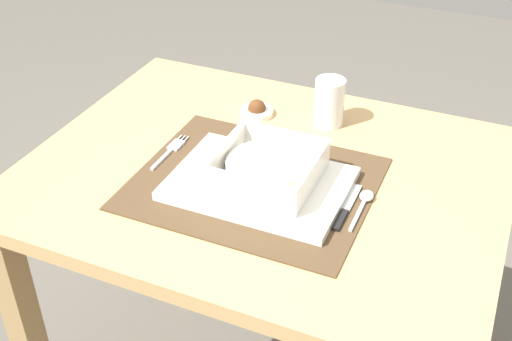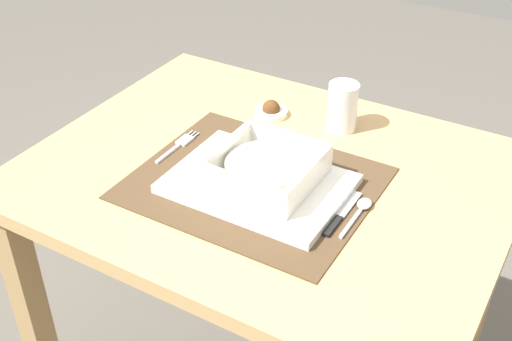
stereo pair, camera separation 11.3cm
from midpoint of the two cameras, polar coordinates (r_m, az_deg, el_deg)
name	(u,v)px [view 2 (the right image)]	position (r m, az deg, el deg)	size (l,w,h in m)	color
dining_table	(267,222)	(1.28, 3.51, -4.60)	(0.87, 0.68, 0.75)	tan
placemat	(256,184)	(1.17, 2.77, -1.25)	(0.42, 0.35, 0.00)	#4C3823
serving_plate	(258,184)	(1.15, 3.01, -1.26)	(0.31, 0.22, 0.02)	white
porridge_bowl	(266,170)	(1.14, 3.75, -0.03)	(0.17, 0.17, 0.05)	white
fork	(180,144)	(1.27, -4.12, 2.20)	(0.02, 0.13, 0.00)	silver
spoon	(362,208)	(1.12, 12.04, -3.30)	(0.02, 0.11, 0.01)	silver
butter_knife	(340,216)	(1.10, 10.29, -4.03)	(0.01, 0.13, 0.01)	black
bread_knife	(334,208)	(1.12, 9.71, -3.36)	(0.01, 0.14, 0.01)	#59331E
drinking_glass	(342,109)	(1.33, 9.96, 5.19)	(0.06, 0.06, 0.10)	white
condiment_saucer	(271,111)	(1.37, 3.69, 5.14)	(0.07, 0.07, 0.04)	white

